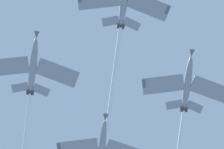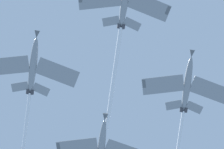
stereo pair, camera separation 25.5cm
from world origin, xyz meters
The scene contains 3 objects.
jet_lead centered at (27.65, 5.90, 105.02)m, with size 19.87×35.18×7.67m.
jet_left_wing centered at (40.96, 22.94, 102.71)m, with size 19.93×33.58×7.16m.
jet_right_wing centered at (7.74, 17.52, 101.87)m, with size 19.86×34.79×6.80m.
Camera 1 is at (26.70, -15.86, 1.56)m, focal length 79.22 mm.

